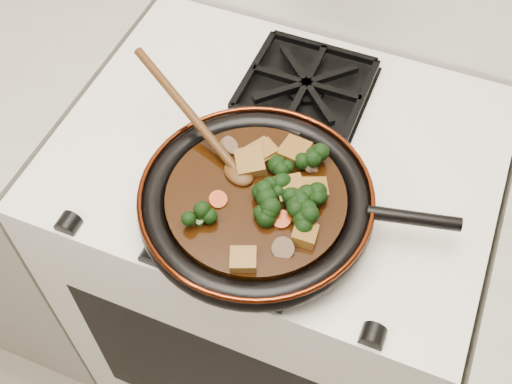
% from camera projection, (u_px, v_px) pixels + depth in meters
% --- Properties ---
extents(stove, '(0.76, 0.60, 0.90)m').
position_uv_depth(stove, '(273.00, 270.00, 1.48)').
color(stove, white).
rests_on(stove, ground).
extents(burner_grate_front, '(0.23, 0.23, 0.03)m').
position_uv_depth(burner_grate_front, '(248.00, 203.00, 1.03)').
color(burner_grate_front, black).
rests_on(burner_grate_front, stove).
extents(burner_grate_back, '(0.23, 0.23, 0.03)m').
position_uv_depth(burner_grate_back, '(306.00, 87.00, 1.18)').
color(burner_grate_back, black).
rests_on(burner_grate_back, stove).
extents(skillet, '(0.49, 0.37, 0.05)m').
position_uv_depth(skillet, '(257.00, 202.00, 0.99)').
color(skillet, black).
rests_on(skillet, burner_grate_front).
extents(braising_sauce, '(0.28, 0.28, 0.02)m').
position_uv_depth(braising_sauce, '(256.00, 200.00, 0.99)').
color(braising_sauce, black).
rests_on(braising_sauce, skillet).
extents(tofu_cube_0, '(0.06, 0.07, 0.03)m').
position_uv_depth(tofu_cube_0, '(250.00, 163.00, 1.01)').
color(tofu_cube_0, brown).
rests_on(tofu_cube_0, braising_sauce).
extents(tofu_cube_1, '(0.05, 0.05, 0.02)m').
position_uv_depth(tofu_cube_1, '(243.00, 260.00, 0.91)').
color(tofu_cube_1, brown).
rests_on(tofu_cube_1, braising_sauce).
extents(tofu_cube_2, '(0.05, 0.05, 0.03)m').
position_uv_depth(tofu_cube_2, '(295.00, 152.00, 1.02)').
color(tofu_cube_2, brown).
rests_on(tofu_cube_2, braising_sauce).
extents(tofu_cube_3, '(0.05, 0.05, 0.03)m').
position_uv_depth(tofu_cube_3, '(314.00, 190.00, 0.98)').
color(tofu_cube_3, brown).
rests_on(tofu_cube_3, braising_sauce).
extents(tofu_cube_4, '(0.04, 0.04, 0.03)m').
position_uv_depth(tofu_cube_4, '(304.00, 235.00, 0.93)').
color(tofu_cube_4, brown).
rests_on(tofu_cube_4, braising_sauce).
extents(tofu_cube_5, '(0.06, 0.06, 0.03)m').
position_uv_depth(tofu_cube_5, '(290.00, 190.00, 0.98)').
color(tofu_cube_5, brown).
rests_on(tofu_cube_5, braising_sauce).
extents(tofu_cube_6, '(0.05, 0.05, 0.02)m').
position_uv_depth(tofu_cube_6, '(265.00, 153.00, 1.02)').
color(tofu_cube_6, brown).
rests_on(tofu_cube_6, braising_sauce).
extents(tofu_cube_7, '(0.06, 0.06, 0.03)m').
position_uv_depth(tofu_cube_7, '(260.00, 154.00, 1.02)').
color(tofu_cube_7, brown).
rests_on(tofu_cube_7, braising_sauce).
extents(broccoli_floret_0, '(0.08, 0.08, 0.07)m').
position_uv_depth(broccoli_floret_0, '(305.00, 220.00, 0.94)').
color(broccoli_floret_0, black).
rests_on(broccoli_floret_0, braising_sauce).
extents(broccoli_floret_1, '(0.08, 0.08, 0.05)m').
position_uv_depth(broccoli_floret_1, '(301.00, 202.00, 0.97)').
color(broccoli_floret_1, black).
rests_on(broccoli_floret_1, braising_sauce).
extents(broccoli_floret_2, '(0.07, 0.07, 0.07)m').
position_uv_depth(broccoli_floret_2, '(312.00, 158.00, 1.01)').
color(broccoli_floret_2, black).
rests_on(broccoli_floret_2, braising_sauce).
extents(broccoli_floret_3, '(0.07, 0.07, 0.07)m').
position_uv_depth(broccoli_floret_3, '(295.00, 207.00, 0.96)').
color(broccoli_floret_3, black).
rests_on(broccoli_floret_3, braising_sauce).
extents(broccoli_floret_4, '(0.09, 0.08, 0.07)m').
position_uv_depth(broccoli_floret_4, '(282.00, 172.00, 1.00)').
color(broccoli_floret_4, black).
rests_on(broccoli_floret_4, braising_sauce).
extents(broccoli_floret_5, '(0.06, 0.07, 0.07)m').
position_uv_depth(broccoli_floret_5, '(264.00, 198.00, 0.97)').
color(broccoli_floret_5, black).
rests_on(broccoli_floret_5, braising_sauce).
extents(broccoli_floret_6, '(0.06, 0.07, 0.07)m').
position_uv_depth(broccoli_floret_6, '(199.00, 220.00, 0.94)').
color(broccoli_floret_6, black).
rests_on(broccoli_floret_6, braising_sauce).
extents(broccoli_floret_7, '(0.08, 0.09, 0.07)m').
position_uv_depth(broccoli_floret_7, '(315.00, 197.00, 0.97)').
color(broccoli_floret_7, black).
rests_on(broccoli_floret_7, braising_sauce).
extents(broccoli_floret_8, '(0.09, 0.08, 0.07)m').
position_uv_depth(broccoli_floret_8, '(265.00, 213.00, 0.95)').
color(broccoli_floret_8, black).
rests_on(broccoli_floret_8, braising_sauce).
extents(broccoli_floret_9, '(0.09, 0.08, 0.06)m').
position_uv_depth(broccoli_floret_9, '(277.00, 186.00, 0.98)').
color(broccoli_floret_9, black).
rests_on(broccoli_floret_9, braising_sauce).
extents(carrot_coin_0, '(0.03, 0.03, 0.02)m').
position_uv_depth(carrot_coin_0, '(298.00, 217.00, 0.95)').
color(carrot_coin_0, '#AE2F04').
rests_on(carrot_coin_0, braising_sauce).
extents(carrot_coin_1, '(0.03, 0.03, 0.02)m').
position_uv_depth(carrot_coin_1, '(218.00, 200.00, 0.97)').
color(carrot_coin_1, '#AE2F04').
rests_on(carrot_coin_1, braising_sauce).
extents(carrot_coin_2, '(0.03, 0.03, 0.02)m').
position_uv_depth(carrot_coin_2, '(250.00, 155.00, 1.02)').
color(carrot_coin_2, '#AE2F04').
rests_on(carrot_coin_2, braising_sauce).
extents(carrot_coin_3, '(0.03, 0.03, 0.01)m').
position_uv_depth(carrot_coin_3, '(281.00, 219.00, 0.95)').
color(carrot_coin_3, '#AE2F04').
rests_on(carrot_coin_3, braising_sauce).
extents(carrot_coin_4, '(0.03, 0.03, 0.01)m').
position_uv_depth(carrot_coin_4, '(309.00, 228.00, 0.94)').
color(carrot_coin_4, '#AE2F04').
rests_on(carrot_coin_4, braising_sauce).
extents(mushroom_slice_0, '(0.05, 0.05, 0.03)m').
position_uv_depth(mushroom_slice_0, '(306.00, 159.00, 1.02)').
color(mushroom_slice_0, brown).
rests_on(mushroom_slice_0, braising_sauce).
extents(mushroom_slice_1, '(0.04, 0.04, 0.03)m').
position_uv_depth(mushroom_slice_1, '(283.00, 248.00, 0.92)').
color(mushroom_slice_1, brown).
rests_on(mushroom_slice_1, braising_sauce).
extents(mushroom_slice_2, '(0.04, 0.05, 0.03)m').
position_uv_depth(mushroom_slice_2, '(310.00, 163.00, 1.01)').
color(mushroom_slice_2, brown).
rests_on(mushroom_slice_2, braising_sauce).
extents(mushroom_slice_3, '(0.04, 0.04, 0.03)m').
position_uv_depth(mushroom_slice_3, '(229.00, 146.00, 1.03)').
color(mushroom_slice_3, brown).
rests_on(mushroom_slice_3, braising_sauce).
extents(wooden_spoon, '(0.16, 0.10, 0.27)m').
position_uv_depth(wooden_spoon, '(207.00, 135.00, 1.02)').
color(wooden_spoon, '#44260E').
rests_on(wooden_spoon, braising_sauce).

